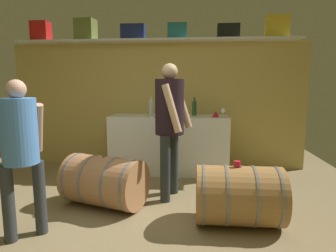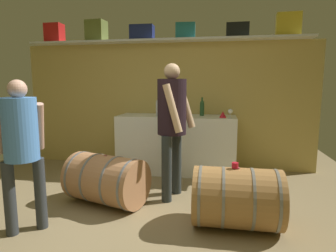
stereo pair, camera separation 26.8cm
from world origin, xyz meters
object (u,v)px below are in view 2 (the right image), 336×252
at_px(toolcase_yellow, 288,25).
at_px(toolcase_olive, 96,31).
at_px(toolcase_teal, 186,31).
at_px(toolcase_black, 238,30).
at_px(toolcase_red, 54,33).
at_px(red_funnel, 223,114).
at_px(tasting_cup, 235,165).
at_px(wine_barrel_near, 237,198).
at_px(wine_bottle_clear, 158,107).
at_px(toolcase_navy, 142,33).
at_px(winemaker_pouring, 21,141).
at_px(wine_bottle_green, 202,108).
at_px(work_cabinet, 176,144).
at_px(visitor_tasting, 172,117).
at_px(wine_barrel_far, 106,179).
at_px(wine_glass, 230,112).

bearing_deg(toolcase_yellow, toolcase_olive, -176.21).
relative_size(toolcase_teal, toolcase_black, 0.88).
height_order(toolcase_red, toolcase_black, toolcase_red).
distance_m(red_funnel, tasting_cup, 1.65).
bearing_deg(toolcase_teal, wine_barrel_near, -72.25).
bearing_deg(wine_bottle_clear, toolcase_teal, 44.06).
height_order(toolcase_black, wine_barrel_near, toolcase_black).
relative_size(toolcase_navy, tasting_cup, 5.91).
height_order(wine_bottle_clear, winemaker_pouring, winemaker_pouring).
height_order(wine_bottle_green, wine_bottle_clear, wine_bottle_clear).
relative_size(toolcase_teal, winemaker_pouring, 0.21).
xyz_separation_m(toolcase_black, toolcase_yellow, (0.76, 0.00, 0.06)).
height_order(work_cabinet, tasting_cup, work_cabinet).
bearing_deg(red_funnel, toolcase_teal, 150.29).
height_order(toolcase_red, visitor_tasting, toolcase_red).
relative_size(toolcase_teal, wine_bottle_green, 1.03).
distance_m(toolcase_red, toolcase_black, 3.17).
bearing_deg(wine_barrel_far, wine_bottle_green, 72.06).
xyz_separation_m(toolcase_yellow, red_funnel, (-0.95, -0.36, -1.36)).
relative_size(wine_glass, tasting_cup, 2.22).
distance_m(toolcase_olive, tasting_cup, 3.47).
height_order(red_funnel, visitor_tasting, visitor_tasting).
bearing_deg(toolcase_teal, wine_barrel_far, -118.61).
xyz_separation_m(toolcase_red, toolcase_teal, (2.34, 0.00, -0.04)).
bearing_deg(winemaker_pouring, toolcase_navy, 37.12).
height_order(red_funnel, wine_barrel_far, red_funnel).
height_order(toolcase_red, wine_barrel_far, toolcase_red).
relative_size(toolcase_red, wine_bottle_green, 1.09).
relative_size(toolcase_yellow, winemaker_pouring, 0.24).
bearing_deg(toolcase_teal, visitor_tasting, -93.72).
bearing_deg(work_cabinet, toolcase_red, 174.29).
bearing_deg(toolcase_red, toolcase_black, 0.06).
xyz_separation_m(toolcase_yellow, visitor_tasting, (-1.58, -1.31, -1.31)).
bearing_deg(toolcase_olive, red_funnel, -5.27).
xyz_separation_m(toolcase_navy, wine_barrel_near, (1.51, -1.97, -1.99)).
height_order(wine_barrel_far, tasting_cup, tasting_cup).
xyz_separation_m(wine_bottle_green, wine_barrel_far, (-1.06, -1.50, -0.77)).
bearing_deg(wine_glass, toolcase_red, 171.51).
bearing_deg(toolcase_olive, tasting_cup, -36.48).
bearing_deg(toolcase_olive, wine_barrel_near, -36.14).
xyz_separation_m(wine_bottle_green, wine_barrel_near, (0.48, -1.82, -0.76)).
bearing_deg(wine_bottle_clear, toolcase_navy, 133.23).
height_order(wine_bottle_clear, wine_barrel_near, wine_bottle_clear).
bearing_deg(tasting_cup, toolcase_yellow, 66.89).
relative_size(work_cabinet, tasting_cup, 29.03).
relative_size(toolcase_black, tasting_cup, 5.32).
bearing_deg(toolcase_black, visitor_tasting, -121.13).
height_order(toolcase_yellow, wine_barrel_far, toolcase_yellow).
relative_size(toolcase_olive, wine_bottle_green, 1.17).
bearing_deg(wine_bottle_clear, wine_barrel_near, -54.01).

